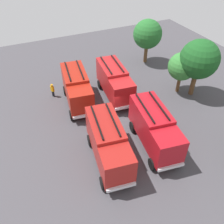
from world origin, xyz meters
TOP-DOWN VIEW (x-y plane):
  - ground_plane at (0.00, 0.00)m, footprint 50.44×50.44m
  - fire_truck_0 at (-4.72, -2.20)m, footprint 7.46×3.54m
  - fire_truck_1 at (4.45, -2.37)m, footprint 7.47×3.58m
  - fire_truck_2 at (-4.25, 2.26)m, footprint 7.42×3.36m
  - fire_truck_3 at (4.47, 2.22)m, footprint 7.48×3.58m
  - firefighter_0 at (-7.26, -4.54)m, footprint 0.48×0.40m
  - firefighter_1 at (-7.65, -0.23)m, footprint 0.30×0.45m
  - tree_0 at (-10.45, 10.27)m, footprint 4.07×4.07m
  - tree_1 at (-1.95, 9.91)m, footprint 3.30×3.30m
  - tree_2 at (-0.76, 11.09)m, footprint 4.47×4.47m
  - traffic_cone_0 at (-6.63, 4.47)m, footprint 0.39×0.39m
  - traffic_cone_1 at (-6.32, 4.01)m, footprint 0.41×0.41m

SIDE VIEW (x-z plane):
  - ground_plane at x=0.00m, z-range 0.00..0.00m
  - traffic_cone_0 at x=-6.63m, z-range 0.00..0.56m
  - traffic_cone_1 at x=-6.32m, z-range 0.00..0.59m
  - firefighter_1 at x=-7.65m, z-range 0.09..1.73m
  - firefighter_0 at x=-7.26m, z-range 0.10..1.79m
  - fire_truck_0 at x=-4.72m, z-range 0.21..4.09m
  - fire_truck_1 at x=4.45m, z-range 0.21..4.09m
  - fire_truck_2 at x=-4.25m, z-range 0.21..4.09m
  - fire_truck_3 at x=4.47m, z-range 0.21..4.09m
  - tree_1 at x=-1.95m, z-range 0.88..6.00m
  - tree_0 at x=-10.45m, z-range 1.09..7.41m
  - tree_2 at x=-0.76m, z-range 1.20..8.12m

